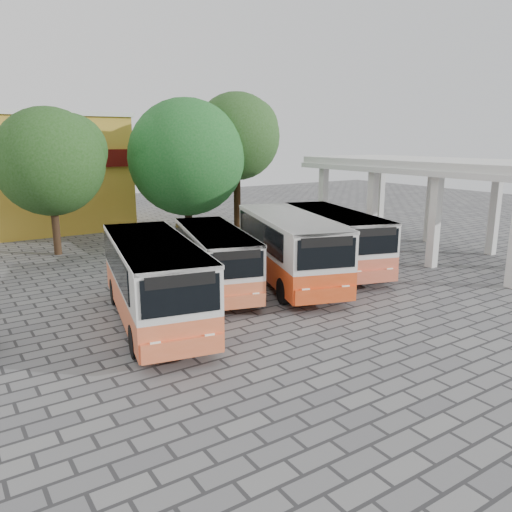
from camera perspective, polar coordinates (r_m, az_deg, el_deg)
ground at (r=20.76m, az=10.02°, el=-5.28°), size 90.00×90.00×0.00m
terminal_shelter at (r=30.29m, az=19.89°, el=9.44°), size 6.80×15.80×5.40m
bus_far_left at (r=18.14m, az=-11.57°, el=-2.29°), size 4.19×8.81×3.03m
bus_centre_left at (r=21.81m, az=-4.73°, el=0.05°), size 4.23×7.93×2.70m
bus_centre_right at (r=22.79m, az=3.82°, el=1.29°), size 5.24×9.25×3.13m
bus_far_right at (r=25.57m, az=8.88°, el=2.26°), size 4.77×8.74×2.97m
tree_left at (r=30.42m, az=-22.41°, el=10.31°), size 6.29×5.99×8.27m
tree_middle at (r=33.24m, az=-7.82°, el=11.53°), size 7.89×7.51×9.10m
tree_right at (r=35.48m, az=-2.15°, el=13.80°), size 6.29×5.99×9.66m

